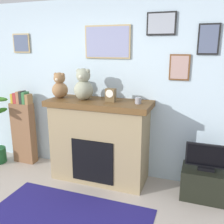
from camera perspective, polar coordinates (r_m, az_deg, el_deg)
The scene contains 10 objects.
back_wall at distance 3.85m, azimuth -2.71°, elevation 5.36°, with size 5.20×0.15×2.60m.
fireplace at distance 3.68m, azimuth -2.81°, elevation -6.44°, with size 1.48×0.62×1.20m.
bookshelf at distance 4.46m, azimuth -19.59°, elevation -3.79°, with size 0.38×0.16×1.24m.
tv_stand at distance 3.59m, azimuth 20.35°, elevation -15.04°, with size 0.58×0.40×0.40m, color black.
television at distance 3.43m, azimuth 20.89°, elevation -9.74°, with size 0.53×0.14×0.34m.
area_rug at distance 3.21m, azimuth -9.75°, elevation -22.32°, with size 1.91×0.91×0.01m, color navy.
candle_jar at distance 3.31m, azimuth 6.01°, elevation 2.60°, with size 0.08×0.08×0.08m, color gray.
mantel_clock at distance 3.41m, azimuth -0.32°, elevation 3.89°, with size 0.13×0.10×0.18m.
teddy_bear_brown at distance 3.74m, azimuth -11.85°, elevation 5.71°, with size 0.23×0.23×0.37m.
teddy_bear_cream at distance 3.55m, azimuth -6.53°, elevation 5.98°, with size 0.28×0.28×0.44m.
Camera 1 is at (1.46, -1.51, 1.92)m, focal length 39.96 mm.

